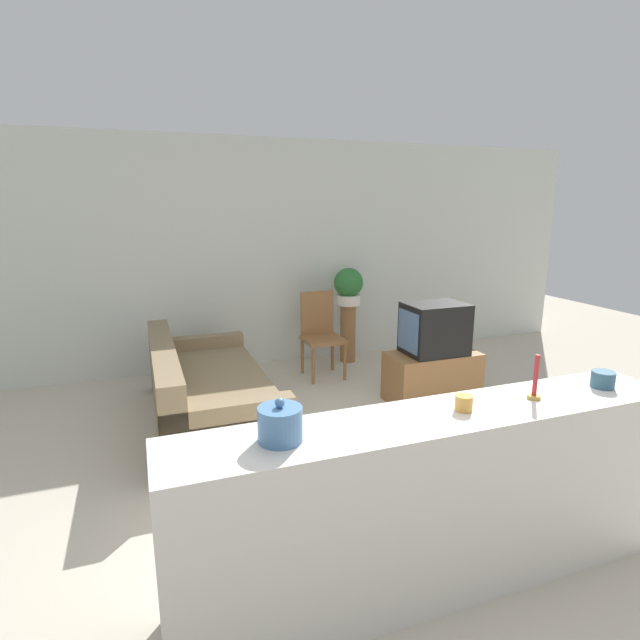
{
  "coord_description": "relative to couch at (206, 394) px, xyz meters",
  "views": [
    {
      "loc": [
        -1.33,
        -2.47,
        1.96
      ],
      "look_at": [
        0.3,
        1.95,
        0.85
      ],
      "focal_mm": 28.0,
      "sensor_mm": 36.0,
      "label": 1
    }
  ],
  "objects": [
    {
      "name": "potted_plant",
      "position": [
        1.92,
        1.2,
        0.7
      ],
      "size": [
        0.36,
        0.36,
        0.46
      ],
      "color": "white",
      "rests_on": "plant_stand"
    },
    {
      "name": "decorative_bowl",
      "position": [
        0.03,
        -2.45,
        0.77
      ],
      "size": [
        0.19,
        0.19,
        0.2
      ],
      "color": "#4C7AAD",
      "rests_on": "foreground_counter"
    },
    {
      "name": "foreground_counter",
      "position": [
        0.84,
        -2.45,
        0.21
      ],
      "size": [
        2.71,
        0.44,
        0.96
      ],
      "color": "silver",
      "rests_on": "ground_plane"
    },
    {
      "name": "wall_back",
      "position": [
        0.84,
        1.54,
        1.09
      ],
      "size": [
        9.0,
        0.06,
        2.7
      ],
      "color": "silver",
      "rests_on": "ground_plane"
    },
    {
      "name": "tv_stand",
      "position": [
        2.22,
        -0.27,
        -0.02
      ],
      "size": [
        0.92,
        0.46,
        0.5
      ],
      "color": "olive",
      "rests_on": "ground_plane"
    },
    {
      "name": "candle_jar",
      "position": [
        0.97,
        -2.45,
        0.73
      ],
      "size": [
        0.09,
        0.09,
        0.08
      ],
      "color": "gold",
      "rests_on": "foreground_counter"
    },
    {
      "name": "candlestick",
      "position": [
        1.41,
        -2.45,
        0.77
      ],
      "size": [
        0.07,
        0.07,
        0.24
      ],
      "color": "#B7933D",
      "rests_on": "foreground_counter"
    },
    {
      "name": "couch",
      "position": [
        0.0,
        0.0,
        0.0
      ],
      "size": [
        0.98,
        2.1,
        0.75
      ],
      "color": "#847051",
      "rests_on": "ground_plane"
    },
    {
      "name": "ground_plane",
      "position": [
        0.84,
        -1.89,
        -0.26
      ],
      "size": [
        14.0,
        14.0,
        0.0
      ],
      "primitive_type": "plane",
      "color": "beige"
    },
    {
      "name": "plant_stand",
      "position": [
        1.92,
        1.2,
        0.1
      ],
      "size": [
        0.19,
        0.19,
        0.73
      ],
      "color": "olive",
      "rests_on": "ground_plane"
    },
    {
      "name": "wooden_chair",
      "position": [
        1.43,
        0.85,
        0.26
      ],
      "size": [
        0.44,
        0.44,
        0.97
      ],
      "color": "olive",
      "rests_on": "ground_plane"
    },
    {
      "name": "television",
      "position": [
        2.21,
        -0.27,
        0.49
      ],
      "size": [
        0.6,
        0.44,
        0.5
      ],
      "color": "black",
      "rests_on": "tv_stand"
    },
    {
      "name": "coffee_tin",
      "position": [
        1.89,
        -2.45,
        0.74
      ],
      "size": [
        0.12,
        0.12,
        0.09
      ],
      "color": "#335B75",
      "rests_on": "foreground_counter"
    }
  ]
}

